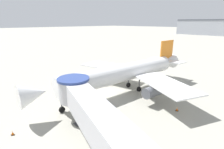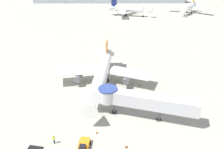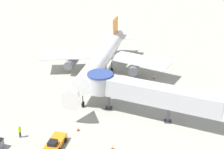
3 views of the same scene
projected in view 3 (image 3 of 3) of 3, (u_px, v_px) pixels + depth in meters
ground_plane at (87, 81)px, 59.96m from camera, size 800.00×800.00×0.00m
main_airplane at (102, 58)px, 60.38m from camera, size 27.21×32.90×8.79m
jet_bridge at (142, 91)px, 46.60m from camera, size 20.29×8.82×5.85m
pushback_tug_orange at (55, 143)px, 40.83m from camera, size 2.39×4.12×1.45m
traffic_cone_near_nose at (78, 129)px, 44.42m from camera, size 0.37×0.37×0.62m
traffic_cone_starboard_wing at (154, 77)px, 60.64m from camera, size 0.41×0.41×0.68m
traffic_cone_apron_front at (112, 147)px, 40.38m from camera, size 0.44×0.44×0.73m
ground_crew_wing_walker at (20, 131)px, 42.63m from camera, size 0.32×0.40×1.82m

